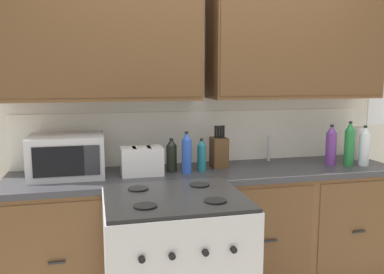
{
  "coord_description": "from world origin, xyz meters",
  "views": [
    {
      "loc": [
        -0.78,
        -2.4,
        1.57
      ],
      "look_at": [
        -0.13,
        0.27,
        1.16
      ],
      "focal_mm": 37.68,
      "sensor_mm": 36.0,
      "label": 1
    }
  ],
  "objects_px": {
    "knife_block": "(219,152)",
    "microwave": "(67,156)",
    "bottle_blue": "(187,153)",
    "bottle_clear": "(364,146)",
    "bottle_violet": "(331,145)",
    "bottle_green": "(349,144)",
    "paper_towel_roll": "(359,143)",
    "toaster": "(142,161)",
    "bottle_teal": "(202,155)",
    "bottle_dark": "(172,155)"
  },
  "relations": [
    {
      "from": "knife_block",
      "to": "microwave",
      "type": "bearing_deg",
      "value": -178.07
    },
    {
      "from": "bottle_blue",
      "to": "bottle_clear",
      "type": "relative_size",
      "value": 0.96
    },
    {
      "from": "bottle_violet",
      "to": "knife_block",
      "type": "bearing_deg",
      "value": 171.33
    },
    {
      "from": "microwave",
      "to": "knife_block",
      "type": "relative_size",
      "value": 1.55
    },
    {
      "from": "bottle_green",
      "to": "microwave",
      "type": "bearing_deg",
      "value": 176.1
    },
    {
      "from": "paper_towel_roll",
      "to": "bottle_blue",
      "type": "distance_m",
      "value": 1.48
    },
    {
      "from": "toaster",
      "to": "bottle_green",
      "type": "distance_m",
      "value": 1.55
    },
    {
      "from": "microwave",
      "to": "bottle_teal",
      "type": "height_order",
      "value": "microwave"
    },
    {
      "from": "microwave",
      "to": "bottle_violet",
      "type": "bearing_deg",
      "value": -2.77
    },
    {
      "from": "bottle_dark",
      "to": "bottle_blue",
      "type": "xyz_separation_m",
      "value": [
        0.09,
        -0.07,
        0.03
      ]
    },
    {
      "from": "bottle_dark",
      "to": "bottle_green",
      "type": "xyz_separation_m",
      "value": [
        1.33,
        -0.12,
        0.05
      ]
    },
    {
      "from": "knife_block",
      "to": "bottle_green",
      "type": "distance_m",
      "value": 0.98
    },
    {
      "from": "knife_block",
      "to": "bottle_violet",
      "type": "distance_m",
      "value": 0.85
    },
    {
      "from": "bottle_dark",
      "to": "bottle_clear",
      "type": "height_order",
      "value": "bottle_clear"
    },
    {
      "from": "bottle_green",
      "to": "bottle_teal",
      "type": "xyz_separation_m",
      "value": [
        -1.12,
        0.09,
        -0.05
      ]
    },
    {
      "from": "microwave",
      "to": "bottle_green",
      "type": "distance_m",
      "value": 2.04
    },
    {
      "from": "microwave",
      "to": "bottle_blue",
      "type": "distance_m",
      "value": 0.8
    },
    {
      "from": "knife_block",
      "to": "bottle_violet",
      "type": "bearing_deg",
      "value": -8.67
    },
    {
      "from": "paper_towel_roll",
      "to": "bottle_violet",
      "type": "distance_m",
      "value": 0.39
    },
    {
      "from": "bottle_blue",
      "to": "bottle_teal",
      "type": "distance_m",
      "value": 0.13
    },
    {
      "from": "paper_towel_roll",
      "to": "bottle_teal",
      "type": "xyz_separation_m",
      "value": [
        -1.35,
        -0.12,
        -0.02
      ]
    },
    {
      "from": "toaster",
      "to": "bottle_clear",
      "type": "bearing_deg",
      "value": -3.47
    },
    {
      "from": "microwave",
      "to": "knife_block",
      "type": "distance_m",
      "value": 1.07
    },
    {
      "from": "microwave",
      "to": "bottle_green",
      "type": "relative_size",
      "value": 1.44
    },
    {
      "from": "bottle_blue",
      "to": "bottle_clear",
      "type": "xyz_separation_m",
      "value": [
        1.35,
        -0.07,
        0.01
      ]
    },
    {
      "from": "bottle_clear",
      "to": "toaster",
      "type": "bearing_deg",
      "value": 176.53
    },
    {
      "from": "bottle_blue",
      "to": "bottle_violet",
      "type": "relative_size",
      "value": 0.95
    },
    {
      "from": "knife_block",
      "to": "bottle_blue",
      "type": "xyz_separation_m",
      "value": [
        -0.27,
        -0.13,
        0.03
      ]
    },
    {
      "from": "toaster",
      "to": "bottle_violet",
      "type": "xyz_separation_m",
      "value": [
        1.42,
        -0.03,
        0.05
      ]
    },
    {
      "from": "bottle_clear",
      "to": "paper_towel_roll",
      "type": "bearing_deg",
      "value": 62.26
    },
    {
      "from": "bottle_blue",
      "to": "bottle_clear",
      "type": "distance_m",
      "value": 1.35
    },
    {
      "from": "bottle_blue",
      "to": "bottle_dark",
      "type": "bearing_deg",
      "value": 143.1
    },
    {
      "from": "toaster",
      "to": "bottle_dark",
      "type": "distance_m",
      "value": 0.22
    },
    {
      "from": "knife_block",
      "to": "toaster",
      "type": "bearing_deg",
      "value": -170.26
    },
    {
      "from": "bottle_dark",
      "to": "bottle_teal",
      "type": "height_order",
      "value": "bottle_dark"
    },
    {
      "from": "paper_towel_roll",
      "to": "knife_block",
      "type": "bearing_deg",
      "value": -178.63
    },
    {
      "from": "bottle_green",
      "to": "bottle_teal",
      "type": "distance_m",
      "value": 1.13
    },
    {
      "from": "bottle_clear",
      "to": "bottle_violet",
      "type": "distance_m",
      "value": 0.24
    },
    {
      "from": "bottle_clear",
      "to": "bottle_green",
      "type": "bearing_deg",
      "value": 167.26
    },
    {
      "from": "bottle_teal",
      "to": "bottle_dark",
      "type": "bearing_deg",
      "value": 171.58
    },
    {
      "from": "bottle_dark",
      "to": "bottle_teal",
      "type": "bearing_deg",
      "value": -8.42
    },
    {
      "from": "knife_block",
      "to": "paper_towel_roll",
      "type": "relative_size",
      "value": 1.19
    },
    {
      "from": "bottle_green",
      "to": "bottle_clear",
      "type": "xyz_separation_m",
      "value": [
        0.11,
        -0.03,
        -0.02
      ]
    },
    {
      "from": "paper_towel_roll",
      "to": "bottle_teal",
      "type": "relative_size",
      "value": 1.12
    },
    {
      "from": "knife_block",
      "to": "paper_towel_roll",
      "type": "distance_m",
      "value": 1.2
    },
    {
      "from": "microwave",
      "to": "bottle_violet",
      "type": "distance_m",
      "value": 1.91
    },
    {
      "from": "bottle_green",
      "to": "bottle_clear",
      "type": "relative_size",
      "value": 1.1
    },
    {
      "from": "bottle_green",
      "to": "bottle_clear",
      "type": "distance_m",
      "value": 0.11
    },
    {
      "from": "toaster",
      "to": "bottle_green",
      "type": "height_order",
      "value": "bottle_green"
    },
    {
      "from": "knife_block",
      "to": "bottle_violet",
      "type": "height_order",
      "value": "knife_block"
    }
  ]
}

